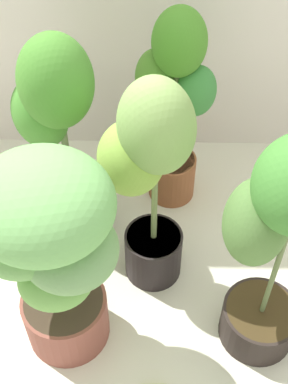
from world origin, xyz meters
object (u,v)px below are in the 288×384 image
(potted_plant_back_center, at_px, (175,105))
(potted_plant_center, at_px, (147,175))
(potted_plant_front_left, at_px, (50,246))
(potted_plant_back_left, at_px, (59,135))
(potted_plant_front_right, at_px, (276,240))

(potted_plant_back_center, relative_size, potted_plant_center, 0.99)
(potted_plant_front_left, bearing_deg, potted_plant_center, 46.34)
(potted_plant_front_left, bearing_deg, potted_plant_back_left, 95.30)
(potted_plant_center, bearing_deg, potted_plant_front_right, -36.05)
(potted_plant_front_left, xyz_separation_m, potted_plant_center, (0.26, 0.28, 0.01))
(potted_plant_back_center, bearing_deg, potted_plant_back_left, -157.27)
(potted_plant_back_center, bearing_deg, potted_plant_front_right, -68.08)
(potted_plant_back_left, distance_m, potted_plant_center, 0.38)
(potted_plant_back_center, bearing_deg, potted_plant_front_left, -118.23)
(potted_plant_back_left, relative_size, potted_plant_center, 0.99)
(potted_plant_back_left, bearing_deg, potted_plant_front_right, -35.80)
(potted_plant_front_right, relative_size, potted_plant_back_center, 1.03)
(potted_plant_front_left, height_order, potted_plant_back_center, potted_plant_back_center)
(potted_plant_back_left, xyz_separation_m, potted_plant_front_left, (0.05, -0.50, 0.02))
(potted_plant_front_left, distance_m, potted_plant_back_center, 0.76)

